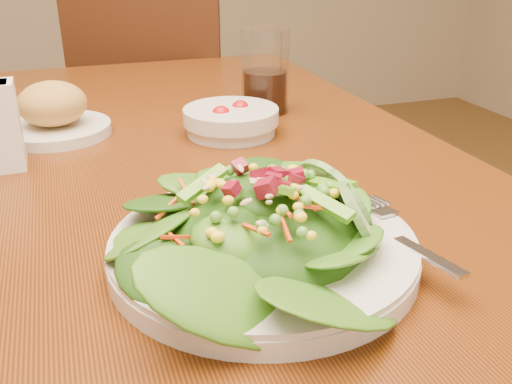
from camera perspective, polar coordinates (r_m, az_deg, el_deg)
dining_table at (r=0.81m, az=-10.80°, el=-4.58°), size 0.90×1.40×0.75m
chair_far at (r=1.71m, az=-9.56°, el=5.16°), size 0.54×0.55×0.91m
salad_plate at (r=0.54m, az=1.72°, el=-3.74°), size 0.29×0.29×0.08m
bread_plate at (r=0.93m, az=-19.57°, el=7.39°), size 0.17×0.17×0.08m
tomato_bowl at (r=0.89m, az=-2.51°, el=7.16°), size 0.15×0.15×0.05m
drinking_glass at (r=1.00m, az=0.90°, el=11.43°), size 0.08×0.08×0.14m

